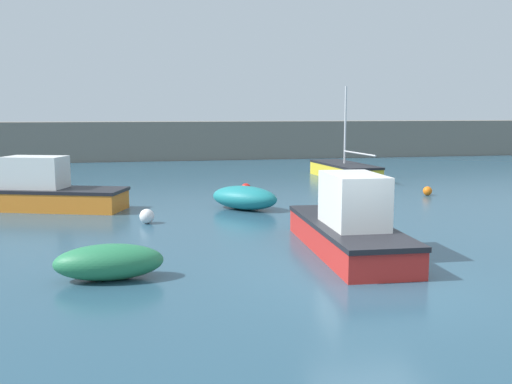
{
  "coord_description": "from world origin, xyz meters",
  "views": [
    {
      "loc": [
        -4.8,
        -10.86,
        3.62
      ],
      "look_at": [
        -0.42,
        10.39,
        0.55
      ],
      "focal_mm": 40.0,
      "sensor_mm": 36.0,
      "label": 1
    }
  ],
  "objects_px": {
    "motorboat_with_cabin": "(44,191)",
    "dinghy_near_pier": "(109,262)",
    "rowboat_with_red_cover": "(26,177)",
    "motorboat_grey_hull": "(349,226)",
    "mooring_buoy_red": "(246,188)",
    "open_tender_yellow": "(244,198)",
    "mooring_buoy_white": "(147,216)",
    "mooring_buoy_orange": "(427,191)",
    "sailboat_twin_hulled": "(344,170)"
  },
  "relations": [
    {
      "from": "rowboat_with_red_cover",
      "to": "mooring_buoy_red",
      "type": "distance_m",
      "value": 11.44
    },
    {
      "from": "dinghy_near_pier",
      "to": "mooring_buoy_red",
      "type": "bearing_deg",
      "value": 66.67
    },
    {
      "from": "mooring_buoy_red",
      "to": "mooring_buoy_white",
      "type": "xyz_separation_m",
      "value": [
        -4.44,
        -6.13,
        0.01
      ]
    },
    {
      "from": "motorboat_with_cabin",
      "to": "rowboat_with_red_cover",
      "type": "relative_size",
      "value": 1.91
    },
    {
      "from": "dinghy_near_pier",
      "to": "mooring_buoy_red",
      "type": "xyz_separation_m",
      "value": [
        5.34,
        12.33,
        -0.16
      ]
    },
    {
      "from": "dinghy_near_pier",
      "to": "open_tender_yellow",
      "type": "relative_size",
      "value": 0.81
    },
    {
      "from": "rowboat_with_red_cover",
      "to": "open_tender_yellow",
      "type": "height_order",
      "value": "open_tender_yellow"
    },
    {
      "from": "motorboat_grey_hull",
      "to": "mooring_buoy_white",
      "type": "relative_size",
      "value": 12.14
    },
    {
      "from": "open_tender_yellow",
      "to": "motorboat_grey_hull",
      "type": "relative_size",
      "value": 0.49
    },
    {
      "from": "rowboat_with_red_cover",
      "to": "dinghy_near_pier",
      "type": "height_order",
      "value": "dinghy_near_pier"
    },
    {
      "from": "rowboat_with_red_cover",
      "to": "mooring_buoy_white",
      "type": "bearing_deg",
      "value": 58.48
    },
    {
      "from": "motorboat_with_cabin",
      "to": "open_tender_yellow",
      "type": "relative_size",
      "value": 2.09
    },
    {
      "from": "open_tender_yellow",
      "to": "mooring_buoy_orange",
      "type": "relative_size",
      "value": 7.33
    },
    {
      "from": "motorboat_with_cabin",
      "to": "dinghy_near_pier",
      "type": "xyz_separation_m",
      "value": [
        2.79,
        -9.72,
        -0.29
      ]
    },
    {
      "from": "open_tender_yellow",
      "to": "mooring_buoy_white",
      "type": "height_order",
      "value": "open_tender_yellow"
    },
    {
      "from": "motorboat_with_cabin",
      "to": "sailboat_twin_hulled",
      "type": "distance_m",
      "value": 16.19
    },
    {
      "from": "sailboat_twin_hulled",
      "to": "rowboat_with_red_cover",
      "type": "distance_m",
      "value": 16.54
    },
    {
      "from": "mooring_buoy_orange",
      "to": "open_tender_yellow",
      "type": "bearing_deg",
      "value": -167.36
    },
    {
      "from": "sailboat_twin_hulled",
      "to": "mooring_buoy_orange",
      "type": "xyz_separation_m",
      "value": [
        1.29,
        -6.83,
        -0.23
      ]
    },
    {
      "from": "mooring_buoy_red",
      "to": "dinghy_near_pier",
      "type": "bearing_deg",
      "value": -113.42
    },
    {
      "from": "rowboat_with_red_cover",
      "to": "open_tender_yellow",
      "type": "xyz_separation_m",
      "value": [
        9.35,
        -9.3,
        0.07
      ]
    },
    {
      "from": "rowboat_with_red_cover",
      "to": "mooring_buoy_orange",
      "type": "relative_size",
      "value": 8.02
    },
    {
      "from": "motorboat_with_cabin",
      "to": "mooring_buoy_white",
      "type": "height_order",
      "value": "motorboat_with_cabin"
    },
    {
      "from": "mooring_buoy_red",
      "to": "mooring_buoy_white",
      "type": "distance_m",
      "value": 7.57
    },
    {
      "from": "open_tender_yellow",
      "to": "mooring_buoy_red",
      "type": "distance_m",
      "value": 4.18
    },
    {
      "from": "mooring_buoy_orange",
      "to": "mooring_buoy_white",
      "type": "distance_m",
      "value": 12.7
    },
    {
      "from": "motorboat_grey_hull",
      "to": "mooring_buoy_red",
      "type": "relative_size",
      "value": 12.89
    },
    {
      "from": "sailboat_twin_hulled",
      "to": "open_tender_yellow",
      "type": "bearing_deg",
      "value": 136.34
    },
    {
      "from": "sailboat_twin_hulled",
      "to": "mooring_buoy_white",
      "type": "xyz_separation_m",
      "value": [
        -10.78,
        -10.77,
        -0.19
      ]
    },
    {
      "from": "sailboat_twin_hulled",
      "to": "motorboat_with_cabin",
      "type": "bearing_deg",
      "value": 112.35
    },
    {
      "from": "motorboat_with_cabin",
      "to": "mooring_buoy_red",
      "type": "distance_m",
      "value": 8.55
    },
    {
      "from": "motorboat_with_cabin",
      "to": "dinghy_near_pier",
      "type": "bearing_deg",
      "value": -54.96
    },
    {
      "from": "sailboat_twin_hulled",
      "to": "mooring_buoy_orange",
      "type": "relative_size",
      "value": 16.27
    },
    {
      "from": "motorboat_with_cabin",
      "to": "open_tender_yellow",
      "type": "distance_m",
      "value": 7.46
    },
    {
      "from": "motorboat_with_cabin",
      "to": "sailboat_twin_hulled",
      "type": "relative_size",
      "value": 0.94
    },
    {
      "from": "sailboat_twin_hulled",
      "to": "motorboat_grey_hull",
      "type": "distance_m",
      "value": 16.77
    },
    {
      "from": "motorboat_with_cabin",
      "to": "open_tender_yellow",
      "type": "xyz_separation_m",
      "value": [
        7.3,
        -1.48,
        -0.25
      ]
    },
    {
      "from": "dinghy_near_pier",
      "to": "rowboat_with_red_cover",
      "type": "bearing_deg",
      "value": 105.51
    },
    {
      "from": "open_tender_yellow",
      "to": "mooring_buoy_white",
      "type": "bearing_deg",
      "value": 73.16
    },
    {
      "from": "sailboat_twin_hulled",
      "to": "mooring_buoy_white",
      "type": "distance_m",
      "value": 15.24
    },
    {
      "from": "mooring_buoy_red",
      "to": "mooring_buoy_orange",
      "type": "height_order",
      "value": "mooring_buoy_red"
    },
    {
      "from": "motorboat_with_cabin",
      "to": "rowboat_with_red_cover",
      "type": "distance_m",
      "value": 8.09
    },
    {
      "from": "rowboat_with_red_cover",
      "to": "mooring_buoy_red",
      "type": "bearing_deg",
      "value": 94.51
    },
    {
      "from": "sailboat_twin_hulled",
      "to": "mooring_buoy_white",
      "type": "relative_size",
      "value": 13.32
    },
    {
      "from": "sailboat_twin_hulled",
      "to": "open_tender_yellow",
      "type": "relative_size",
      "value": 2.22
    },
    {
      "from": "open_tender_yellow",
      "to": "mooring_buoy_white",
      "type": "relative_size",
      "value": 6.0
    },
    {
      "from": "motorboat_with_cabin",
      "to": "sailboat_twin_hulled",
      "type": "height_order",
      "value": "sailboat_twin_hulled"
    },
    {
      "from": "sailboat_twin_hulled",
      "to": "mooring_buoy_red",
      "type": "relative_size",
      "value": 14.14
    },
    {
      "from": "rowboat_with_red_cover",
      "to": "motorboat_grey_hull",
      "type": "xyz_separation_m",
      "value": [
        10.8,
        -16.33,
        0.33
      ]
    },
    {
      "from": "sailboat_twin_hulled",
      "to": "mooring_buoy_red",
      "type": "xyz_separation_m",
      "value": [
        -6.34,
        -4.64,
        -0.2
      ]
    }
  ]
}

